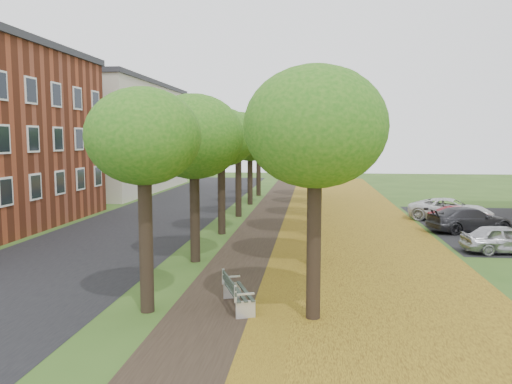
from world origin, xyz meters
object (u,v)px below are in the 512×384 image
(car_grey, at_px, (469,220))
(bench, at_px, (236,292))
(car_silver, at_px, (505,239))
(car_white, at_px, (451,210))
(car_red, at_px, (464,218))

(car_grey, bearing_deg, bench, 125.31)
(bench, height_order, car_silver, car_silver)
(bench, bearing_deg, car_white, -52.76)
(car_white, bearing_deg, car_red, -158.78)
(car_white, bearing_deg, car_grey, -158.78)
(car_grey, distance_m, car_white, 3.73)
(bench, height_order, car_grey, car_grey)
(car_red, height_order, car_grey, car_grey)
(car_red, distance_m, car_white, 2.73)
(bench, bearing_deg, car_grey, -59.32)
(bench, bearing_deg, car_red, -57.34)
(car_silver, relative_size, car_red, 0.99)
(car_red, xyz_separation_m, car_white, (0.00, 2.73, 0.07))
(car_silver, height_order, car_grey, car_grey)
(bench, xyz_separation_m, car_white, (10.67, 17.23, 0.19))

